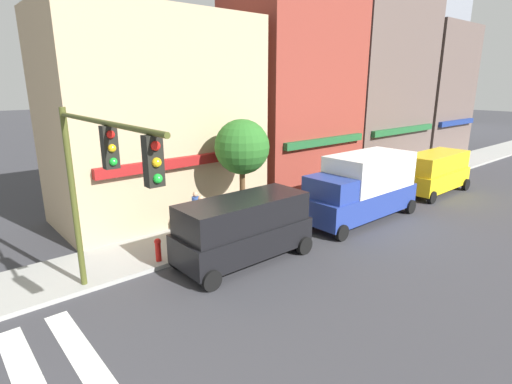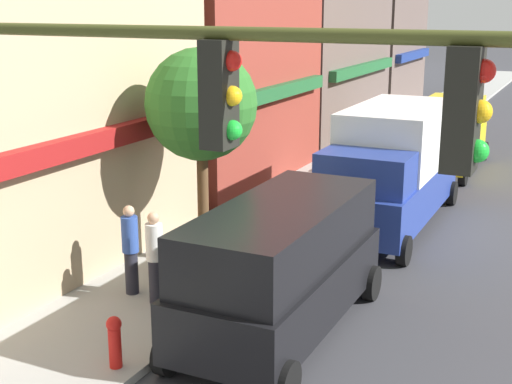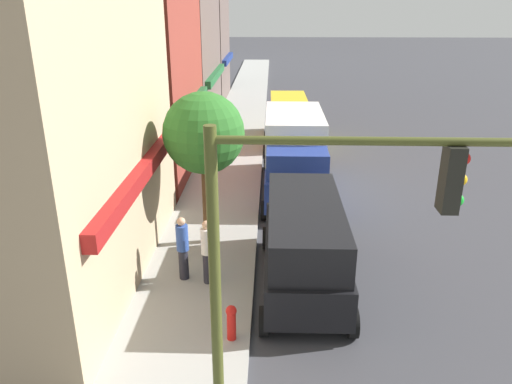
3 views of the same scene
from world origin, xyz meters
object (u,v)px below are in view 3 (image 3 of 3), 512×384
box_truck_blue (294,153)px  pedestrian_blue_shirt (183,247)px  fire_hydrant (231,321)px  traffic_signal (376,227)px  pedestrian_white_shirt (207,251)px  street_tree (204,134)px  van_black (304,242)px  van_yellow (289,119)px

box_truck_blue → pedestrian_blue_shirt: 7.67m
pedestrian_blue_shirt → fire_hydrant: size_ratio=2.10×
traffic_signal → pedestrian_white_shirt: size_ratio=3.42×
box_truck_blue → street_tree: bearing=149.5°
street_tree → pedestrian_blue_shirt: bearing=170.4°
fire_hydrant → traffic_signal: bearing=-137.5°
pedestrian_blue_shirt → fire_hydrant: bearing=-106.6°
pedestrian_white_shirt → pedestrian_blue_shirt: bearing=109.3°
van_black → box_truck_blue: bearing=-0.2°
pedestrian_white_shirt → fire_hydrant: 2.51m
street_tree → fire_hydrant: bearing=-166.8°
van_yellow → street_tree: 12.41m
pedestrian_white_shirt → fire_hydrant: bearing=-127.3°
van_black → fire_hydrant: (-2.49, 1.70, -0.67)m
box_truck_blue → fire_hydrant: 9.68m
traffic_signal → box_truck_blue: 12.31m
pedestrian_white_shirt → street_tree: size_ratio=0.38×
box_truck_blue → pedestrian_white_shirt: bearing=160.5°
traffic_signal → street_tree: size_ratio=1.32×
traffic_signal → box_truck_blue: (12.03, 0.64, -2.53)m
van_yellow → fire_hydrant: van_yellow is taller
van_yellow → fire_hydrant: 16.65m
pedestrian_white_shirt → van_black: bearing=-52.7°
traffic_signal → van_yellow: 19.32m
pedestrian_white_shirt → traffic_signal: bearing=-113.5°
pedestrian_blue_shirt → van_black: bearing=-47.4°
van_black → pedestrian_blue_shirt: bearing=89.3°
traffic_signal → pedestrian_blue_shirt: traffic_signal is taller
traffic_signal → pedestrian_blue_shirt: size_ratio=3.42×
box_truck_blue → pedestrian_blue_shirt: size_ratio=3.51×
van_black → street_tree: size_ratio=1.09×
traffic_signal → street_tree: (7.22, 3.44, -0.56)m
pedestrian_blue_shirt → van_yellow: bearing=30.4°
van_black → fire_hydrant: 3.09m
traffic_signal → fire_hydrant: bearing=42.5°
van_black → fire_hydrant: size_ratio=5.95×
pedestrian_blue_shirt → street_tree: 3.31m
box_truck_blue → pedestrian_white_shirt: box_truck_blue is taller
box_truck_blue → fire_hydrant: box_truck_blue is taller
fire_hydrant → van_black: bearing=-34.4°
traffic_signal → van_black: size_ratio=1.21×
traffic_signal → fire_hydrant: (2.55, 2.34, -3.50)m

